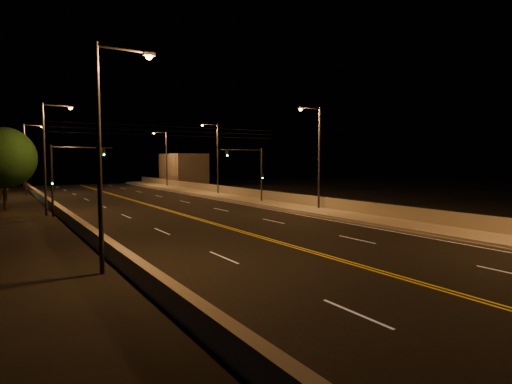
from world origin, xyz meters
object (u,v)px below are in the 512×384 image
tree_0 (4,158)px  streetlight_2 (216,154)px  streetlight_5 (48,151)px  traffic_signal_left (65,171)px  streetlight_1 (317,152)px  tree_3 (0,164)px  streetlight_3 (165,156)px  streetlight_4 (105,143)px  streetlight_6 (27,154)px  traffic_signal_right (254,169)px

tree_0 → streetlight_2: bearing=10.8°
streetlight_5 → traffic_signal_left: bearing=-45.6°
streetlight_1 → tree_0: size_ratio=1.22×
streetlight_1 → tree_3: streetlight_1 is taller
streetlight_3 → traffic_signal_left: bearing=-122.4°
streetlight_1 → streetlight_3: 40.76m
tree_0 → streetlight_4: bearing=-83.7°
streetlight_6 → tree_0: 19.05m
streetlight_5 → tree_3: 28.54m
streetlight_3 → traffic_signal_right: bearing=-92.8°
streetlight_5 → streetlight_6: bearing=90.0°
streetlight_6 → streetlight_3: bearing=15.0°
streetlight_6 → traffic_signal_left: (1.14, -26.31, -1.69)m
streetlight_5 → traffic_signal_left: streetlight_5 is taller
streetlight_4 → streetlight_5: (0.00, 21.97, 0.00)m
traffic_signal_right → traffic_signal_left: bearing=180.0°
tree_3 → traffic_signal_right: bearing=-51.9°
streetlight_5 → tree_0: (-3.14, 6.36, -0.55)m
streetlight_2 → tree_0: 25.05m
tree_0 → tree_3: 21.99m
streetlight_2 → streetlight_6: 25.67m
streetlight_3 → streetlight_4: same height
traffic_signal_right → tree_3: 37.49m
tree_0 → tree_3: bearing=90.2°
streetlight_1 → tree_3: 45.50m
streetlight_1 → traffic_signal_right: (-1.54, 8.71, -1.69)m
streetlight_5 → streetlight_6: (0.00, 25.15, 0.00)m
streetlight_5 → tree_0: bearing=116.2°
streetlight_6 → tree_3: bearing=135.2°
streetlight_4 → streetlight_5: size_ratio=1.00×
streetlight_1 → tree_0: 29.48m
streetlight_2 → streetlight_6: size_ratio=1.00×
traffic_signal_left → streetlight_1: bearing=-23.2°
streetlight_2 → tree_0: bearing=-169.2°
streetlight_5 → tree_0: 7.11m
streetlight_2 → streetlight_3: same height
streetlight_4 → streetlight_5: same height
streetlight_2 → streetlight_6: (-21.47, 14.07, 0.00)m
streetlight_2 → streetlight_5: bearing=-152.7°
streetlight_1 → traffic_signal_left: streetlight_1 is taller
streetlight_3 → streetlight_4: (-21.47, -52.86, 0.00)m
streetlight_1 → streetlight_5: bearing=155.3°
streetlight_3 → traffic_signal_left: 37.99m
streetlight_3 → streetlight_4: 57.05m
traffic_signal_right → streetlight_1: bearing=-80.0°
streetlight_1 → streetlight_5: 23.63m
streetlight_2 → tree_3: bearing=145.0°
streetlight_3 → tree_3: streetlight_3 is taller
streetlight_3 → streetlight_5: (-21.47, -30.89, 0.00)m
streetlight_4 → tree_0: bearing=96.3°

